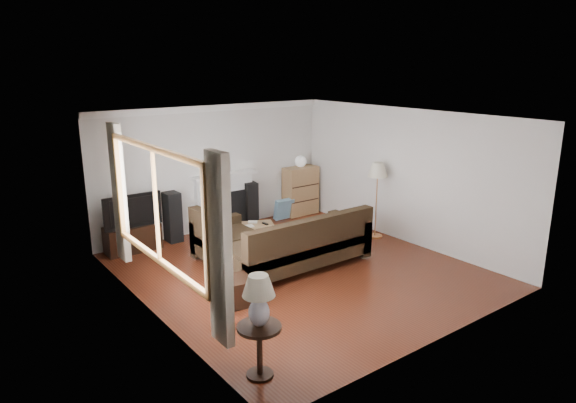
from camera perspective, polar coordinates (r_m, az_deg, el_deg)
room at (r=8.09m, az=1.27°, el=0.58°), size 5.10×5.60×2.54m
window at (r=6.65m, az=-14.47°, el=-0.49°), size 0.12×2.74×1.54m
curtain_near at (r=5.40m, az=-7.57°, el=-5.44°), size 0.10×0.35×2.10m
curtain_far at (r=8.08m, az=-18.25°, el=0.89°), size 0.10×0.35×2.10m
fireplace at (r=10.47m, az=-7.04°, el=0.05°), size 1.40×0.26×1.15m
tv_stand at (r=9.65m, az=-16.88°, el=-3.92°), size 0.95×0.43×0.48m
television at (r=9.50m, az=-17.12°, el=-0.85°), size 1.04×0.14×0.60m
speaker_left at (r=9.91m, az=-12.70°, el=-1.69°), size 0.27×0.32×0.95m
speaker_right at (r=10.70m, az=-4.19°, el=-0.23°), size 0.30×0.34×0.90m
bookshelf at (r=11.40m, az=1.40°, el=1.21°), size 0.78×0.37×1.07m
globe_lamp at (r=11.26m, az=1.42°, el=4.47°), size 0.25×0.25×0.25m
sectional_sofa at (r=8.43m, az=1.07°, el=-4.58°), size 2.71×1.98×0.88m
coffee_table at (r=9.50m, az=-4.65°, el=-3.82°), size 1.17×0.93×0.40m
footstool at (r=7.34m, az=-5.88°, el=-9.90°), size 0.52×0.52×0.38m
floor_lamp at (r=9.98m, az=9.79°, el=0.14°), size 0.47×0.47×1.47m
side_table at (r=5.74m, az=-3.17°, el=-16.24°), size 0.48×0.48×0.60m
table_lamp at (r=5.46m, az=-3.27°, el=-11.00°), size 0.35×0.35×0.57m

